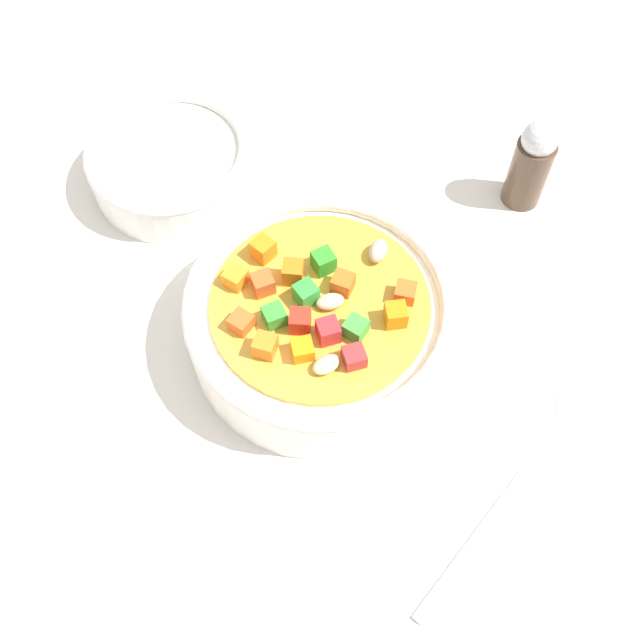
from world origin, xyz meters
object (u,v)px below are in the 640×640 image
Objects in this scene: spoon at (521,478)px; side_bowl_small at (171,163)px; soup_bowl_main at (320,318)px; pepper_shaker at (531,164)px.

side_bowl_small is at bearing 84.76° from spoon.
soup_bowl_main is 21.74cm from pepper_shaker.
side_bowl_small is (-16.15, 11.52, -0.90)cm from soup_bowl_main.
spoon is at bearing -29.65° from side_bowl_small.
soup_bowl_main is at bearing 91.51° from spoon.
pepper_shaker is (12.35, 17.87, 0.97)cm from soup_bowl_main.
side_bowl_small is at bearing 144.50° from soup_bowl_main.
soup_bowl_main is 1.00× the size of spoon.
spoon is at bearing -22.91° from soup_bowl_main.
spoon is (15.85, -6.70, -2.73)cm from soup_bowl_main.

